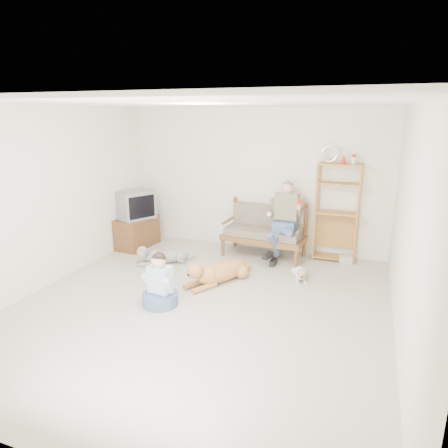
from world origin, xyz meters
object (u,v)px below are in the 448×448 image
at_px(golden_retriever, 217,272).
at_px(etagere, 337,212).
at_px(loveseat, 265,230).
at_px(tv_stand, 137,232).

bearing_deg(golden_retriever, etagere, 75.87).
distance_m(loveseat, etagere, 1.34).
xyz_separation_m(loveseat, tv_stand, (-2.52, -0.41, -0.19)).
distance_m(loveseat, golden_retriever, 1.60).
distance_m(etagere, golden_retriever, 2.47).
height_order(etagere, golden_retriever, etagere).
bearing_deg(etagere, tv_stand, -171.04).
bearing_deg(loveseat, tv_stand, -166.69).
relative_size(loveseat, etagere, 0.75).
bearing_deg(tv_stand, etagere, 13.91).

